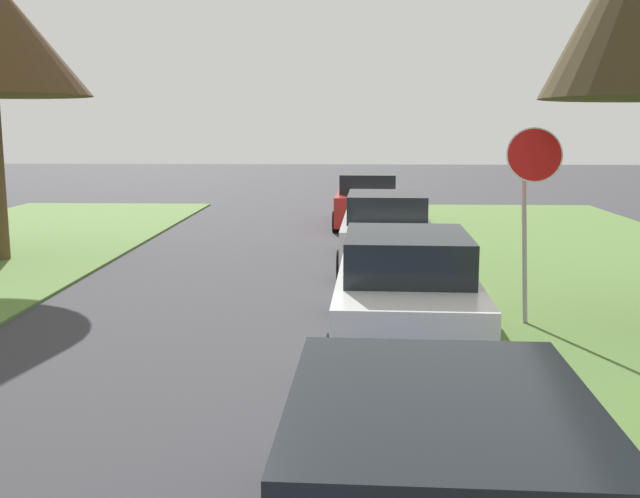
{
  "coord_description": "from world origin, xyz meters",
  "views": [
    {
      "loc": [
        1.6,
        2.47,
        2.97
      ],
      "look_at": [
        1.26,
        11.51,
        1.45
      ],
      "focal_mm": 41.16,
      "sensor_mm": 36.0,
      "label": 1
    }
  ],
  "objects_px": {
    "parked_sedan_silver": "(386,232)",
    "parked_sedan_red": "(368,201)",
    "stop_sign_far": "(531,183)",
    "parked_sedan_white": "(405,293)"
  },
  "relations": [
    {
      "from": "stop_sign_far",
      "to": "parked_sedan_white",
      "type": "relative_size",
      "value": 0.65
    },
    {
      "from": "stop_sign_far",
      "to": "parked_sedan_red",
      "type": "relative_size",
      "value": 0.65
    },
    {
      "from": "parked_sedan_red",
      "to": "stop_sign_far",
      "type": "bearing_deg",
      "value": -79.6
    },
    {
      "from": "stop_sign_far",
      "to": "parked_sedan_silver",
      "type": "height_order",
      "value": "stop_sign_far"
    },
    {
      "from": "parked_sedan_silver",
      "to": "parked_sedan_white",
      "type": "bearing_deg",
      "value": -90.31
    },
    {
      "from": "parked_sedan_silver",
      "to": "parked_sedan_red",
      "type": "distance_m",
      "value": 6.54
    },
    {
      "from": "stop_sign_far",
      "to": "parked_sedan_silver",
      "type": "bearing_deg",
      "value": 111.31
    },
    {
      "from": "parked_sedan_white",
      "to": "stop_sign_far",
      "type": "bearing_deg",
      "value": 29.19
    },
    {
      "from": "parked_sedan_white",
      "to": "parked_sedan_silver",
      "type": "xyz_separation_m",
      "value": [
        0.03,
        5.81,
        0.0
      ]
    },
    {
      "from": "parked_sedan_white",
      "to": "parked_sedan_red",
      "type": "relative_size",
      "value": 1.0
    }
  ]
}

